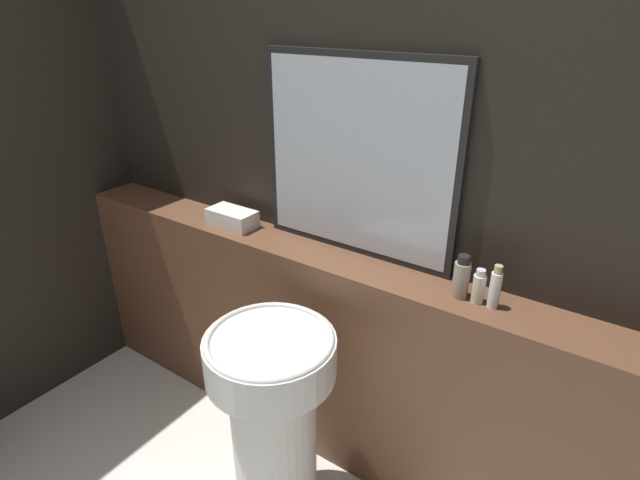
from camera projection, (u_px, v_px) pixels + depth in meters
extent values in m
cube|color=black|center=(337.00, 181.00, 2.03)|extent=(8.00, 0.06, 2.50)
cube|color=brown|center=(317.00, 350.00, 2.24)|extent=(2.72, 0.23, 0.99)
cylinder|color=silver|center=(275.00, 445.00, 1.94)|extent=(0.32, 0.32, 0.70)
cylinder|color=silver|center=(270.00, 357.00, 1.76)|extent=(0.47, 0.47, 0.15)
torus|color=silver|center=(269.00, 339.00, 1.72)|extent=(0.46, 0.46, 0.02)
cube|color=black|center=(357.00, 159.00, 1.88)|extent=(0.83, 0.03, 0.77)
cube|color=#B2BCC6|center=(356.00, 159.00, 1.87)|extent=(0.78, 0.02, 0.72)
cube|color=silver|center=(232.00, 218.00, 2.25)|extent=(0.23, 0.12, 0.08)
cylinder|color=gray|center=(461.00, 280.00, 1.69)|extent=(0.06, 0.06, 0.13)
cylinder|color=black|center=(464.00, 260.00, 1.66)|extent=(0.04, 0.04, 0.03)
cylinder|color=beige|center=(478.00, 289.00, 1.67)|extent=(0.04, 0.04, 0.10)
cylinder|color=silver|center=(481.00, 273.00, 1.64)|extent=(0.03, 0.03, 0.02)
cylinder|color=white|center=(495.00, 290.00, 1.63)|extent=(0.04, 0.04, 0.13)
cylinder|color=tan|center=(498.00, 269.00, 1.60)|extent=(0.03, 0.03, 0.03)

